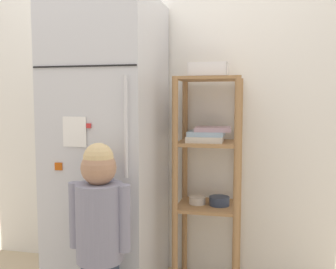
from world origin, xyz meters
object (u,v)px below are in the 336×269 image
at_px(refrigerator, 110,147).
at_px(pantry_shelf_unit, 209,160).
at_px(fruit_bin, 210,71).
at_px(child_standing, 100,222).

relative_size(refrigerator, pantry_shelf_unit, 1.35).
bearing_deg(pantry_shelf_unit, fruit_bin, -82.01).
distance_m(child_standing, fruit_bin, 1.08).
bearing_deg(fruit_bin, refrigerator, -166.34).
distance_m(child_standing, pantry_shelf_unit, 0.82).
bearing_deg(child_standing, fruit_bin, 54.93).
height_order(child_standing, fruit_bin, fruit_bin).
bearing_deg(pantry_shelf_unit, child_standing, -124.17).
distance_m(refrigerator, pantry_shelf_unit, 0.61).
distance_m(refrigerator, fruit_bin, 0.76).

